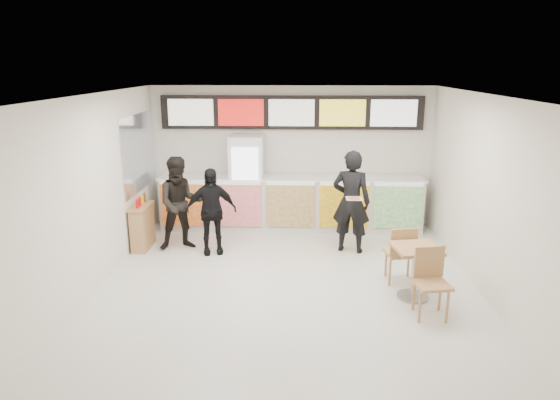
# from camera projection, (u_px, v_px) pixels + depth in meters

# --- Properties ---
(floor) EXTENTS (7.00, 7.00, 0.00)m
(floor) POSITION_uv_depth(u_px,v_px,m) (287.00, 291.00, 7.81)
(floor) COLOR beige
(floor) RESTS_ON ground
(ceiling) EXTENTS (7.00, 7.00, 0.00)m
(ceiling) POSITION_uv_depth(u_px,v_px,m) (288.00, 96.00, 7.02)
(ceiling) COLOR white
(ceiling) RESTS_ON wall_back
(wall_back) EXTENTS (6.00, 0.00, 6.00)m
(wall_back) POSITION_uv_depth(u_px,v_px,m) (291.00, 156.00, 10.79)
(wall_back) COLOR silver
(wall_back) RESTS_ON floor
(wall_left) EXTENTS (0.00, 7.00, 7.00)m
(wall_left) POSITION_uv_depth(u_px,v_px,m) (89.00, 196.00, 7.52)
(wall_left) COLOR silver
(wall_left) RESTS_ON floor
(wall_right) EXTENTS (0.00, 7.00, 7.00)m
(wall_right) POSITION_uv_depth(u_px,v_px,m) (492.00, 200.00, 7.30)
(wall_right) COLOR silver
(wall_right) RESTS_ON floor
(service_counter) EXTENTS (5.56, 0.77, 1.14)m
(service_counter) POSITION_uv_depth(u_px,v_px,m) (291.00, 203.00, 10.64)
(service_counter) COLOR silver
(service_counter) RESTS_ON floor
(menu_board) EXTENTS (5.50, 0.14, 0.70)m
(menu_board) POSITION_uv_depth(u_px,v_px,m) (292.00, 112.00, 10.45)
(menu_board) COLOR black
(menu_board) RESTS_ON wall_back
(drinks_fridge) EXTENTS (0.70, 0.67, 2.00)m
(drinks_fridge) POSITION_uv_depth(u_px,v_px,m) (247.00, 183.00, 10.57)
(drinks_fridge) COLOR white
(drinks_fridge) RESTS_ON floor
(mirror_panel) EXTENTS (0.01, 2.00, 1.50)m
(mirror_panel) POSITION_uv_depth(u_px,v_px,m) (139.00, 152.00, 9.82)
(mirror_panel) COLOR #B2B7BF
(mirror_panel) RESTS_ON wall_left
(customer_main) EXTENTS (0.80, 0.63, 1.93)m
(customer_main) POSITION_uv_depth(u_px,v_px,m) (351.00, 202.00, 9.23)
(customer_main) COLOR black
(customer_main) RESTS_ON floor
(customer_left) EXTENTS (1.04, 0.91, 1.79)m
(customer_left) POSITION_uv_depth(u_px,v_px,m) (180.00, 203.00, 9.39)
(customer_left) COLOR black
(customer_left) RESTS_ON floor
(customer_mid) EXTENTS (1.02, 0.61, 1.62)m
(customer_mid) POSITION_uv_depth(u_px,v_px,m) (211.00, 211.00, 9.19)
(customer_mid) COLOR black
(customer_mid) RESTS_ON floor
(pizza_slice) EXTENTS (0.36, 0.36, 0.02)m
(pizza_slice) POSITION_uv_depth(u_px,v_px,m) (354.00, 198.00, 8.75)
(pizza_slice) COLOR beige
(pizza_slice) RESTS_ON customer_main
(cafe_table) EXTENTS (0.75, 1.71, 0.97)m
(cafe_table) POSITION_uv_depth(u_px,v_px,m) (415.00, 263.00, 7.44)
(cafe_table) COLOR tan
(cafe_table) RESTS_ON floor
(condiment_ledge) EXTENTS (0.31, 0.76, 1.01)m
(condiment_ledge) POSITION_uv_depth(u_px,v_px,m) (142.00, 226.00, 9.54)
(condiment_ledge) COLOR tan
(condiment_ledge) RESTS_ON floor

